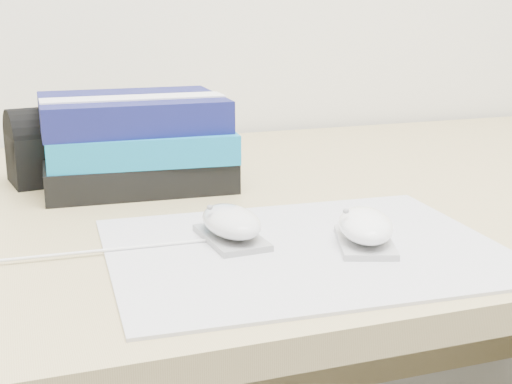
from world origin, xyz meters
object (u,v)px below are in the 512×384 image
object	(u,v)px
book_stack	(136,141)
pouch	(54,145)
mouse_front	(365,228)
mouse_rear	(231,224)
desk	(279,330)

from	to	relation	value
book_stack	pouch	xyz separation A→B (m)	(-0.10, 0.05, -0.01)
book_stack	pouch	bearing A→B (deg)	154.05
mouse_front	book_stack	bearing A→B (deg)	116.67
mouse_front	book_stack	size ratio (longest dim) A/B	0.42
pouch	mouse_front	bearing A→B (deg)	-54.84
mouse_rear	book_stack	xyz separation A→B (m)	(-0.05, 0.28, 0.04)
desk	mouse_rear	xyz separation A→B (m)	(-0.15, -0.25, 0.25)
pouch	desk	bearing A→B (deg)	-14.57
desk	pouch	bearing A→B (deg)	165.43
book_stack	desk	bearing A→B (deg)	-8.03
desk	mouse_rear	world-z (taller)	mouse_rear
desk	mouse_front	xyz separation A→B (m)	(-0.03, -0.30, 0.25)
desk	book_stack	distance (m)	0.35
desk	book_stack	bearing A→B (deg)	171.97
desk	book_stack	world-z (taller)	book_stack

